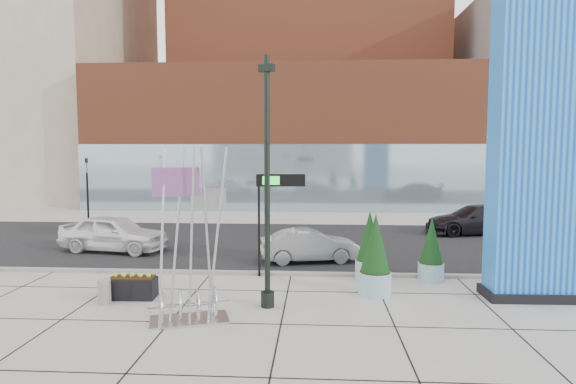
# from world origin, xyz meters

# --- Properties ---
(ground) EXTENTS (160.00, 160.00, 0.00)m
(ground) POSITION_xyz_m (0.00, 0.00, 0.00)
(ground) COLOR #9E9991
(ground) RESTS_ON ground
(street_asphalt) EXTENTS (80.00, 12.00, 0.02)m
(street_asphalt) POSITION_xyz_m (0.00, 10.00, 0.01)
(street_asphalt) COLOR black
(street_asphalt) RESTS_ON ground
(curb_edge) EXTENTS (80.00, 0.30, 0.12)m
(curb_edge) POSITION_xyz_m (0.00, 4.00, 0.06)
(curb_edge) COLOR gray
(curb_edge) RESTS_ON ground
(tower_podium) EXTENTS (34.00, 10.00, 11.00)m
(tower_podium) POSITION_xyz_m (1.00, 27.00, 5.50)
(tower_podium) COLOR brown
(tower_podium) RESTS_ON ground
(tower_glass_front) EXTENTS (34.00, 0.60, 5.00)m
(tower_glass_front) POSITION_xyz_m (1.00, 22.20, 2.50)
(tower_glass_front) COLOR #8CA5B2
(tower_glass_front) RESTS_ON ground
(building_beige_left) EXTENTS (18.00, 20.00, 34.00)m
(building_beige_left) POSITION_xyz_m (-26.00, 34.00, 17.00)
(building_beige_left) COLOR tan
(building_beige_left) RESTS_ON ground
(blue_pylon) EXTENTS (3.04, 1.40, 10.03)m
(blue_pylon) POSITION_xyz_m (8.69, 1.74, 4.85)
(blue_pylon) COLOR #0C49BD
(blue_pylon) RESTS_ON ground
(lamp_post) EXTENTS (0.49, 0.40, 7.28)m
(lamp_post) POSITION_xyz_m (0.50, 0.42, 2.98)
(lamp_post) COLOR black
(lamp_post) RESTS_ON ground
(public_art_sculpture) EXTENTS (2.29, 1.61, 4.72)m
(public_art_sculpture) POSITION_xyz_m (-1.48, -0.87, 1.24)
(public_art_sculpture) COLOR silver
(public_art_sculpture) RESTS_ON ground
(concrete_bollard) EXTENTS (0.38, 0.38, 0.75)m
(concrete_bollard) POSITION_xyz_m (-4.42, 0.38, 0.37)
(concrete_bollard) COLOR gray
(concrete_bollard) RESTS_ON ground
(overhead_street_sign) EXTENTS (1.77, 0.28, 3.74)m
(overhead_street_sign) POSITION_xyz_m (0.49, 3.80, 3.21)
(overhead_street_sign) COLOR black
(overhead_street_sign) RESTS_ON ground
(round_planter_east) EXTENTS (0.90, 0.90, 2.25)m
(round_planter_east) POSITION_xyz_m (5.98, 3.60, 1.07)
(round_planter_east) COLOR #92BFC5
(round_planter_east) RESTS_ON ground
(round_planter_mid) EXTENTS (0.99, 0.99, 2.48)m
(round_planter_mid) POSITION_xyz_m (3.81, 3.60, 1.17)
(round_planter_mid) COLOR #92BFC5
(round_planter_mid) RESTS_ON ground
(round_planter_west) EXTENTS (1.05, 1.05, 2.62)m
(round_planter_west) POSITION_xyz_m (3.80, 1.80, 1.24)
(round_planter_west) COLOR #92BFC5
(round_planter_west) RESTS_ON ground
(box_planter_north) EXTENTS (1.47, 0.77, 0.79)m
(box_planter_north) POSITION_xyz_m (-3.80, 1.00, 0.37)
(box_planter_north) COLOR black
(box_planter_north) RESTS_ON ground
(car_white_west) EXTENTS (5.12, 2.74, 1.66)m
(car_white_west) POSITION_xyz_m (-7.25, 7.66, 0.83)
(car_white_west) COLOR white
(car_white_west) RESTS_ON ground
(car_silver_mid) EXTENTS (4.23, 2.19, 1.33)m
(car_silver_mid) POSITION_xyz_m (1.66, 6.16, 0.66)
(car_silver_mid) COLOR #93969A
(car_silver_mid) RESTS_ON ground
(car_dark_east) EXTENTS (5.71, 3.10, 1.57)m
(car_dark_east) POSITION_xyz_m (10.60, 13.23, 0.78)
(car_dark_east) COLOR black
(car_dark_east) RESTS_ON ground
(traffic_signal) EXTENTS (0.15, 0.18, 4.10)m
(traffic_signal) POSITION_xyz_m (-12.00, 15.00, 2.30)
(traffic_signal) COLOR black
(traffic_signal) RESTS_ON ground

